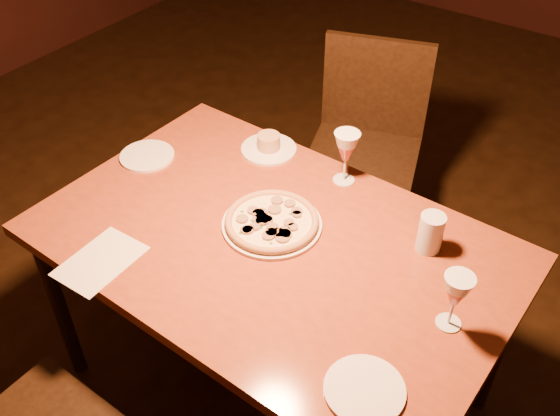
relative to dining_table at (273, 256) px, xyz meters
The scene contains 11 objects.
floor 0.71m from the dining_table, 46.28° to the left, with size 7.00×7.00×0.00m, color black.
dining_table is the anchor object (origin of this frame).
chair_far 0.95m from the dining_table, 100.69° to the left, with size 0.57×0.57×0.93m.
pizza_plate 0.10m from the dining_table, 128.30° to the left, with size 0.31×0.31×0.03m.
ramekin_saucer 0.47m from the dining_table, 127.53° to the left, with size 0.20×0.20×0.06m.
wine_glass_far 0.40m from the dining_table, 86.17° to the left, with size 0.08×0.08×0.19m, color #B84C4D, non-canonical shape.
wine_glass_right 0.58m from the dining_table, ahead, with size 0.08×0.08×0.17m, color #B84C4D, non-canonical shape.
water_tumbler 0.47m from the dining_table, 30.79° to the left, with size 0.07×0.07×0.12m, color silver.
side_plate_left 0.62m from the dining_table, behind, with size 0.19×0.19×0.01m, color white.
side_plate_near 0.57m from the dining_table, 31.67° to the right, with size 0.19×0.19×0.01m, color white.
menu_card 0.51m from the dining_table, 134.45° to the right, with size 0.16×0.24×0.00m, color silver.
Camera 1 is at (0.68, -1.21, 2.03)m, focal length 40.00 mm.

